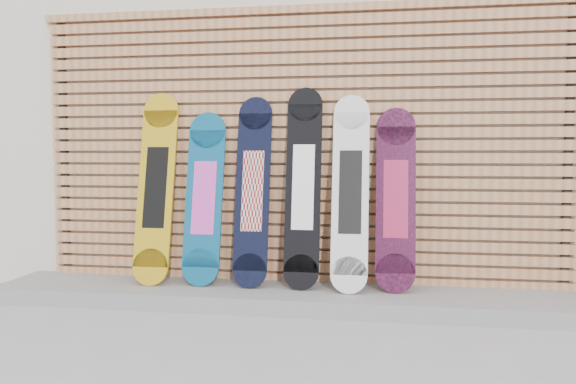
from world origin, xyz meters
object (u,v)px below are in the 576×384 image
(snowboard_0, at_px, (156,187))
(snowboard_1, at_px, (204,198))
(snowboard_3, at_px, (303,187))
(snowboard_5, at_px, (396,199))
(snowboard_2, at_px, (253,191))
(snowboard_4, at_px, (350,192))

(snowboard_0, bearing_deg, snowboard_1, 3.01)
(snowboard_3, bearing_deg, snowboard_1, -179.93)
(snowboard_1, height_order, snowboard_5, snowboard_5)
(snowboard_3, height_order, snowboard_5, snowboard_3)
(snowboard_2, xyz_separation_m, snowboard_3, (0.39, 0.00, 0.03))
(snowboard_4, bearing_deg, snowboard_2, 178.12)
(snowboard_4, height_order, snowboard_5, snowboard_4)
(snowboard_1, relative_size, snowboard_2, 0.92)
(snowboard_0, relative_size, snowboard_3, 0.98)
(snowboard_1, bearing_deg, snowboard_3, 0.07)
(snowboard_1, bearing_deg, snowboard_4, -1.33)
(snowboard_2, height_order, snowboard_4, snowboard_4)
(snowboard_0, distance_m, snowboard_1, 0.40)
(snowboard_0, xyz_separation_m, snowboard_2, (0.78, 0.02, -0.02))
(snowboard_0, relative_size, snowboard_1, 1.12)
(snowboard_0, height_order, snowboard_3, snowboard_3)
(snowboard_2, relative_size, snowboard_3, 0.96)
(snowboard_0, distance_m, snowboard_5, 1.87)
(snowboard_4, bearing_deg, snowboard_1, 178.67)
(snowboard_3, height_order, snowboard_4, snowboard_3)
(snowboard_3, distance_m, snowboard_4, 0.36)
(snowboard_5, bearing_deg, snowboard_0, -179.12)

